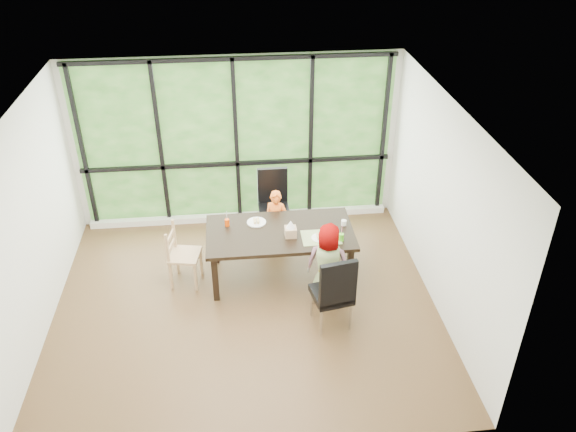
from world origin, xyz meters
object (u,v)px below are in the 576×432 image
(child_toddler, at_px, (276,222))
(tissue_box, at_px, (291,232))
(chair_window_leather, at_px, (274,206))
(orange_cup, at_px, (227,223))
(plate_far, at_px, (256,222))
(chair_interior_leather, at_px, (332,289))
(white_mug, at_px, (344,223))
(plate_near, at_px, (320,238))
(dining_table, at_px, (280,254))
(chair_end_beech, at_px, (185,255))
(green_cup, at_px, (341,237))
(child_older, at_px, (330,264))

(child_toddler, xyz_separation_m, tissue_box, (0.13, -0.76, 0.31))
(chair_window_leather, xyz_separation_m, orange_cup, (-0.71, -0.82, 0.26))
(chair_window_leather, relative_size, plate_far, 4.06)
(orange_cup, bearing_deg, child_toddler, 30.43)
(chair_interior_leather, xyz_separation_m, white_mug, (0.35, 1.11, 0.25))
(plate_near, relative_size, orange_cup, 2.20)
(chair_window_leather, bearing_deg, plate_far, -111.33)
(dining_table, xyz_separation_m, tissue_box, (0.13, -0.13, 0.44))
(chair_end_beech, xyz_separation_m, plate_far, (1.00, 0.25, 0.31))
(dining_table, height_order, chair_interior_leather, chair_interior_leather)
(chair_interior_leather, relative_size, green_cup, 10.27)
(white_mug, relative_size, tissue_box, 0.49)
(white_mug, bearing_deg, dining_table, -175.91)
(plate_far, bearing_deg, white_mug, -8.79)
(child_older, bearing_deg, dining_table, -26.44)
(child_toddler, bearing_deg, chair_window_leather, 110.22)
(plate_near, height_order, green_cup, green_cup)
(plate_far, height_order, plate_near, plate_far)
(child_toddler, height_order, tissue_box, child_toddler)
(green_cup, bearing_deg, child_toddler, 129.88)
(plate_near, bearing_deg, tissue_box, 165.46)
(chair_window_leather, bearing_deg, child_older, -70.42)
(chair_window_leather, xyz_separation_m, chair_end_beech, (-1.31, -1.04, -0.09))
(chair_interior_leather, height_order, child_older, child_older)
(child_older, bearing_deg, plate_near, -59.26)
(white_mug, height_order, tissue_box, tissue_box)
(chair_end_beech, distance_m, child_older, 1.99)
(chair_window_leather, height_order, plate_near, chair_window_leather)
(child_toddler, distance_m, plate_near, 1.03)
(chair_end_beech, height_order, plate_far, chair_end_beech)
(plate_near, xyz_separation_m, tissue_box, (-0.38, 0.10, 0.06))
(orange_cup, bearing_deg, child_older, -31.85)
(dining_table, height_order, green_cup, green_cup)
(chair_interior_leather, relative_size, tissue_box, 6.98)
(dining_table, bearing_deg, orange_cup, 163.00)
(child_older, height_order, green_cup, child_older)
(dining_table, distance_m, chair_window_leather, 1.05)
(chair_interior_leather, bearing_deg, plate_far, -67.41)
(plate_near, distance_m, green_cup, 0.29)
(child_toddler, distance_m, green_cup, 1.26)
(dining_table, xyz_separation_m, green_cup, (0.79, -0.31, 0.43))
(white_mug, bearing_deg, green_cup, -105.73)
(chair_end_beech, xyz_separation_m, child_older, (1.90, -0.59, 0.14))
(white_mug, bearing_deg, chair_window_leather, 132.29)
(chair_end_beech, distance_m, tissue_box, 1.49)
(plate_near, bearing_deg, green_cup, -16.52)
(chair_interior_leather, distance_m, plate_far, 1.56)
(dining_table, relative_size, chair_interior_leather, 1.85)
(chair_interior_leather, xyz_separation_m, chair_end_beech, (-1.85, 1.05, -0.09))
(child_toddler, bearing_deg, green_cup, -29.62)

